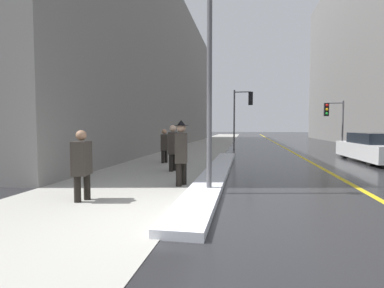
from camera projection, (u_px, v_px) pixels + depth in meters
ground_plane at (173, 222)px, 4.91m from camera, size 160.00×160.00×0.00m
sidewalk_slab at (197, 150)px, 20.00m from camera, size 4.00×80.00×0.01m
road_centre_stripe at (291, 151)px, 18.95m from camera, size 0.16×80.00×0.00m
snow_bank_curb at (217, 171)px, 9.98m from camera, size 0.77×12.01×0.15m
building_facade_left at (149, 74)px, 25.43m from camera, size 6.00×36.00×12.09m
lamp_post at (209, 67)px, 6.83m from camera, size 0.28×0.28×4.89m
traffic_light_near at (244, 106)px, 20.56m from camera, size 1.31×0.32×4.07m
traffic_light_far at (332, 114)px, 20.64m from camera, size 1.31×0.33×3.33m
pedestrian_in_glasses at (82, 162)px, 6.22m from camera, size 0.36×0.53×1.50m
pedestrian_in_fedora at (181, 150)px, 7.87m from camera, size 0.40×0.58×1.74m
pedestrian_trailing at (173, 146)px, 10.42m from camera, size 0.39×0.57×1.62m
pedestrian_nearside at (164, 144)px, 12.75m from camera, size 0.35×0.51×1.45m
parked_car_white at (376, 148)px, 13.15m from camera, size 1.99×4.82×1.28m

